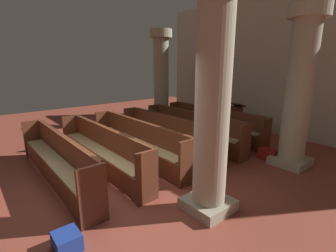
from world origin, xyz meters
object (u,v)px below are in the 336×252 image
object	(u,v)px
kneeler_box_blue	(67,241)
pillar_far_side	(161,76)
pillar_aisle_side	(300,86)
kneeler_box_red	(268,154)
pew_row_4	(101,148)
pew_row_5	(56,158)
pew_row_1	(192,127)
pillar_aisle_rear	(213,98)
pew_row_0	(213,123)
pew_row_3	(137,140)
lectern	(236,121)
pew_row_2	(167,133)
hymn_book	(150,110)

from	to	relation	value
kneeler_box_blue	pillar_far_side	bearing A→B (deg)	131.70
pillar_aisle_side	kneeler_box_red	xyz separation A→B (m)	(-0.50, -0.10, -1.70)
pew_row_4	pew_row_5	bearing A→B (deg)	-90.00
pew_row_4	pillar_aisle_side	distance (m)	4.60
pew_row_1	pillar_aisle_rear	xyz separation A→B (m)	(2.63, -2.24, 1.35)
pew_row_4	pillar_far_side	size ratio (longest dim) A/B	1.05
kneeler_box_red	pew_row_0	bearing A→B (deg)	169.67
pillar_aisle_side	kneeler_box_red	distance (m)	1.78
pew_row_3	pew_row_4	world-z (taller)	same
pew_row_0	pillar_far_side	size ratio (longest dim) A/B	1.05
pew_row_5	lectern	distance (m)	5.69
pew_row_0	pew_row_1	distance (m)	0.95
pew_row_2	hymn_book	bearing A→B (deg)	169.62
lectern	kneeler_box_red	world-z (taller)	lectern
pew_row_4	kneeler_box_red	distance (m)	4.05
pew_row_0	pillar_far_side	xyz separation A→B (m)	(-2.58, -0.06, 1.35)
pew_row_3	lectern	world-z (taller)	lectern
pillar_aisle_rear	pew_row_3	bearing A→B (deg)	172.78
pew_row_0	pew_row_5	distance (m)	4.77
pew_row_3	pillar_aisle_rear	bearing A→B (deg)	-7.22
hymn_book	kneeler_box_blue	size ratio (longest dim) A/B	0.63
pew_row_0	pew_row_3	size ratio (longest dim) A/B	1.00
pillar_aisle_side	lectern	size ratio (longest dim) A/B	3.27
pillar_aisle_rear	pew_row_5	bearing A→B (deg)	-149.12
pew_row_3	lectern	distance (m)	3.79
kneeler_box_blue	pew_row_2	bearing A→B (deg)	121.56
pillar_far_side	pillar_aisle_rear	bearing A→B (deg)	-31.04
pew_row_0	lectern	xyz separation A→B (m)	(0.23, 0.92, -0.04)
lectern	kneeler_box_blue	world-z (taller)	lectern
pillar_aisle_side	pillar_far_side	bearing A→B (deg)	177.46
pew_row_0	kneeler_box_red	xyz separation A→B (m)	(2.13, -0.39, -0.36)
pew_row_2	lectern	xyz separation A→B (m)	(0.23, 2.83, -0.04)
pew_row_3	hymn_book	size ratio (longest dim) A/B	16.96
pew_row_4	hymn_book	distance (m)	2.37
pew_row_5	pillar_aisle_side	distance (m)	5.37
pew_row_5	pillar_far_side	xyz separation A→B (m)	(-2.58, 4.71, 1.35)
kneeler_box_red	pew_row_2	bearing A→B (deg)	-144.56
kneeler_box_red	kneeler_box_blue	xyz separation A→B (m)	(-0.06, -4.88, -0.02)
pew_row_0	pew_row_2	bearing A→B (deg)	-90.00
pew_row_4	hymn_book	size ratio (longest dim) A/B	16.96
lectern	hymn_book	distance (m)	2.96
pew_row_5	pillar_aisle_rear	distance (m)	3.35
hymn_book	pillar_aisle_side	bearing A→B (deg)	21.49
pew_row_5	hymn_book	xyz separation A→B (m)	(-1.01, 3.04, 0.46)
pillar_aisle_side	pillar_far_side	xyz separation A→B (m)	(-5.21, 0.23, 0.00)
pew_row_5	pillar_far_side	distance (m)	5.54
pew_row_5	lectern	bearing A→B (deg)	87.65
pew_row_3	pillar_aisle_rear	world-z (taller)	pillar_aisle_rear
pillar_aisle_side	kneeler_box_blue	world-z (taller)	pillar_aisle_side
pillar_aisle_side	kneeler_box_blue	bearing A→B (deg)	-96.43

